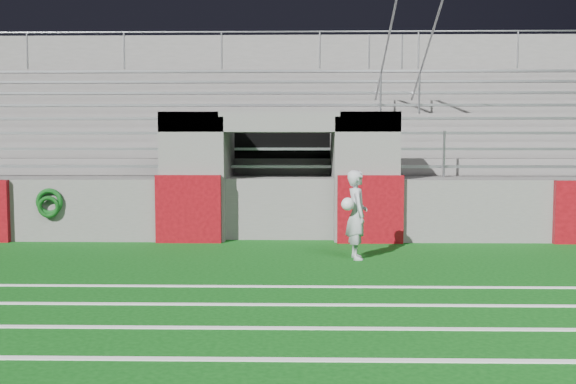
{
  "coord_description": "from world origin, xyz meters",
  "views": [
    {
      "loc": [
        0.43,
        -9.66,
        1.94
      ],
      "look_at": [
        0.2,
        1.8,
        1.1
      ],
      "focal_mm": 40.0,
      "sensor_mm": 36.0,
      "label": 1
    }
  ],
  "objects": [
    {
      "name": "ground",
      "position": [
        0.0,
        0.0,
        0.0
      ],
      "size": [
        90.0,
        90.0,
        0.0
      ],
      "primitive_type": "plane",
      "color": "#0B440F",
      "rests_on": "ground"
    },
    {
      "name": "stadium_structure",
      "position": [
        0.0,
        7.97,
        1.49
      ],
      "size": [
        26.0,
        8.48,
        5.42
      ],
      "color": "#5D5A58",
      "rests_on": "ground"
    },
    {
      "name": "goalkeeper_with_ball",
      "position": [
        1.38,
        1.19,
        0.77
      ],
      "size": [
        0.49,
        0.6,
        1.52
      ],
      "color": "#A3A7AC",
      "rests_on": "ground"
    },
    {
      "name": "hose_coil",
      "position": [
        -4.58,
        2.93,
        0.78
      ],
      "size": [
        0.55,
        0.14,
        0.59
      ],
      "color": "#0D4513",
      "rests_on": "ground"
    }
  ]
}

